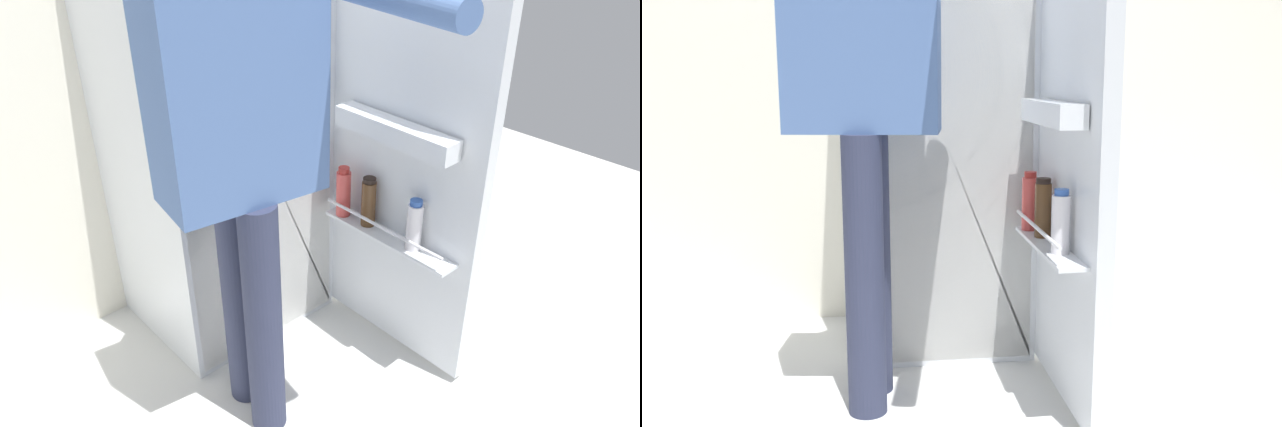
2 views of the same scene
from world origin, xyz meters
TOP-DOWN VIEW (x-y plane):
  - ground_plane at (0.00, 0.00)m, footprint 5.33×5.33m
  - kitchen_wall at (0.00, 0.89)m, footprint 4.40×0.10m
  - refrigerator at (0.03, 0.49)m, footprint 0.74×1.26m
  - person at (-0.25, 0.00)m, footprint 0.58×0.83m

SIDE VIEW (x-z plane):
  - ground_plane at x=0.00m, z-range 0.00..0.00m
  - refrigerator at x=0.03m, z-range 0.00..1.70m
  - person at x=-0.25m, z-range 0.19..1.94m
  - kitchen_wall at x=0.00m, z-range 0.00..2.63m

